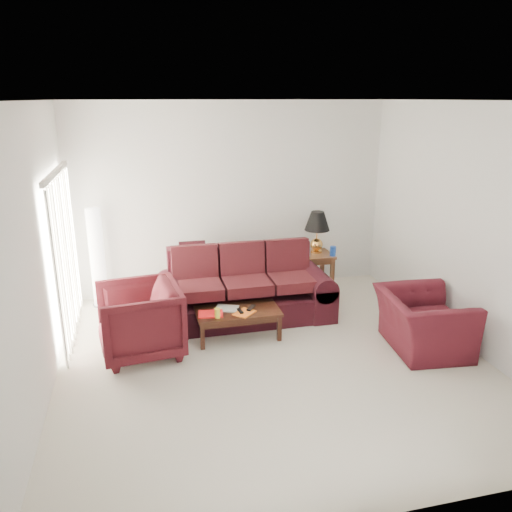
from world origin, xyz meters
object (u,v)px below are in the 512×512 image
at_px(floor_lamp, 97,258).
at_px(sofa, 245,286).
at_px(end_table, 314,271).
at_px(armchair_right, 423,322).
at_px(coffee_table, 238,324).
at_px(armchair_left, 140,320).

bearing_deg(floor_lamp, sofa, -25.36).
relative_size(sofa, end_table, 4.04).
bearing_deg(armchair_right, coffee_table, 74.56).
distance_m(floor_lamp, coffee_table, 2.43).
distance_m(floor_lamp, armchair_left, 1.79).
height_order(sofa, coffee_table, sofa).
relative_size(end_table, armchair_right, 0.55).
distance_m(sofa, armchair_left, 1.63).
bearing_deg(sofa, floor_lamp, 154.80).
xyz_separation_m(sofa, coffee_table, (-0.22, -0.55, -0.31)).
distance_m(end_table, armchair_right, 2.37).
bearing_deg(armchair_left, armchair_right, 71.72).
relative_size(sofa, coffee_table, 2.24).
bearing_deg(coffee_table, floor_lamp, 156.69).
relative_size(armchair_right, coffee_table, 1.01).
bearing_deg(armchair_right, sofa, 60.29).
xyz_separation_m(floor_lamp, armchair_left, (0.57, -1.67, -0.32)).
xyz_separation_m(end_table, armchair_right, (0.61, -2.29, 0.06)).
bearing_deg(sofa, armchair_left, -154.19).
xyz_separation_m(end_table, floor_lamp, (-3.39, 0.07, 0.46)).
relative_size(armchair_left, coffee_table, 0.89).
distance_m(armchair_left, armchair_right, 3.50).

